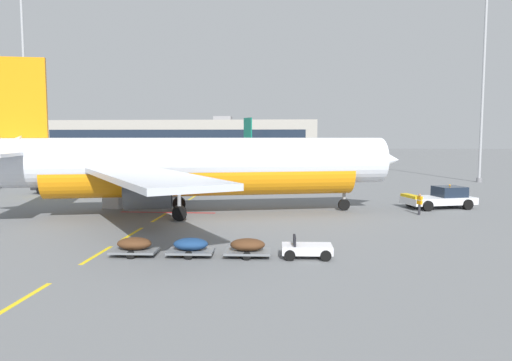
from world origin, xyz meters
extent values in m
plane|color=slate|center=(40.00, 40.00, 0.00)|extent=(400.00, 400.00, 0.00)
cube|color=yellow|center=(18.00, 0.59, 0.00)|extent=(0.24, 4.00, 0.01)
cube|color=yellow|center=(18.00, 7.56, 0.00)|extent=(0.24, 4.00, 0.01)
cube|color=yellow|center=(18.00, 13.26, 0.00)|extent=(0.24, 4.00, 0.01)
cube|color=yellow|center=(18.00, 19.51, 0.00)|extent=(0.24, 4.00, 0.01)
cube|color=yellow|center=(18.00, 25.88, 0.00)|extent=(0.24, 4.00, 0.01)
cube|color=yellow|center=(18.00, 31.94, 0.00)|extent=(0.24, 4.00, 0.01)
cube|color=yellow|center=(18.00, 38.67, 0.00)|extent=(0.24, 4.00, 0.01)
cube|color=yellow|center=(18.00, 45.48, 0.00)|extent=(0.24, 4.00, 0.01)
cube|color=yellow|center=(18.00, 51.42, 0.00)|extent=(0.24, 4.00, 0.01)
cube|color=yellow|center=(18.00, 57.89, 0.00)|extent=(0.24, 4.00, 0.01)
cube|color=yellow|center=(18.00, 65.23, 0.00)|extent=(0.24, 4.00, 0.01)
cube|color=yellow|center=(18.00, 72.09, 0.00)|extent=(0.24, 4.00, 0.01)
cube|color=yellow|center=(18.00, 77.76, 0.00)|extent=(0.24, 4.00, 0.01)
cube|color=yellow|center=(18.00, 84.03, 0.00)|extent=(0.24, 4.00, 0.01)
cube|color=#B21414|center=(18.00, 22.00, 0.00)|extent=(8.00, 0.40, 0.01)
cylinder|color=silver|center=(21.18, 21.42, 4.30)|extent=(30.14, 10.89, 3.80)
cylinder|color=orange|center=(21.18, 21.42, 3.26)|extent=(24.63, 9.25, 3.50)
cone|color=silver|center=(35.79, 25.02, 4.30)|extent=(4.29, 4.45, 3.72)
cube|color=#192333|center=(34.77, 24.77, 4.97)|extent=(2.23, 3.15, 0.60)
cube|color=orange|center=(7.58, 18.08, 9.20)|extent=(4.36, 1.40, 6.00)
cube|color=silver|center=(6.14, 21.02, 5.06)|extent=(4.64, 6.98, 0.24)
cube|color=#B7BCC6|center=(15.29, 28.73, 3.83)|extent=(6.40, 17.38, 0.36)
cube|color=#B7BCC6|center=(19.35, 12.22, 3.83)|extent=(13.31, 16.86, 0.36)
cylinder|color=#4C4F54|center=(15.86, 25.78, 2.38)|extent=(3.61, 2.80, 2.10)
cylinder|color=black|center=(17.41, 26.16, 2.38)|extent=(0.54, 1.76, 1.79)
cylinder|color=#4C4F54|center=(18.49, 15.10, 2.38)|extent=(3.61, 2.80, 2.10)
cylinder|color=black|center=(20.04, 15.48, 2.38)|extent=(0.54, 1.76, 1.79)
cylinder|color=gray|center=(32.73, 24.27, 1.83)|extent=(0.28, 0.28, 2.67)
cylinder|color=black|center=(32.73, 24.27, 0.50)|extent=(1.03, 0.51, 0.99)
cylinder|color=gray|center=(18.61, 23.47, 1.86)|extent=(0.28, 0.28, 2.61)
cylinder|color=black|center=(18.53, 23.81, 0.55)|extent=(1.15, 0.60, 1.10)
cylinder|color=black|center=(18.70, 23.13, 0.55)|extent=(1.15, 0.60, 1.10)
cylinder|color=gray|center=(19.86, 18.42, 1.86)|extent=(0.28, 0.28, 2.61)
cylinder|color=black|center=(19.77, 18.76, 0.55)|extent=(1.15, 0.60, 1.10)
cylinder|color=black|center=(19.94, 18.08, 0.55)|extent=(1.15, 0.60, 1.10)
cube|color=silver|center=(41.18, 26.35, 0.70)|extent=(6.55, 4.42, 0.60)
cube|color=#192333|center=(42.21, 26.66, 1.45)|extent=(2.92, 2.73, 0.90)
cube|color=yellow|center=(38.65, 25.58, 1.12)|extent=(1.40, 2.61, 0.24)
sphere|color=orange|center=(42.21, 26.66, 2.00)|extent=(0.16, 0.16, 0.16)
cylinder|color=black|center=(39.75, 24.45, 0.45)|extent=(0.98, 0.64, 0.90)
cylinder|color=black|center=(38.94, 27.13, 0.45)|extent=(0.98, 0.64, 0.90)
cylinder|color=black|center=(43.42, 25.57, 0.45)|extent=(0.98, 0.64, 0.90)
cylinder|color=black|center=(42.61, 28.25, 0.45)|extent=(0.98, 0.64, 0.90)
cylinder|color=silver|center=(23.85, 87.68, 3.81)|extent=(16.87, 24.43, 3.36)
cylinder|color=#0F604C|center=(23.85, 87.68, 2.88)|extent=(14.04, 20.07, 3.09)
cone|color=silver|center=(30.85, 76.35, 3.81)|extent=(4.43, 4.37, 3.30)
cone|color=silver|center=(16.52, 99.54, 4.23)|extent=(4.39, 4.67, 2.86)
cube|color=#192333|center=(30.37, 77.14, 4.39)|extent=(2.89, 2.53, 0.53)
cube|color=#0F604C|center=(17.33, 98.22, 8.14)|extent=(2.32, 3.48, 5.31)
cube|color=silver|center=(19.41, 100.24, 4.48)|extent=(6.31, 5.39, 0.21)
cube|color=silver|center=(14.60, 97.26, 4.48)|extent=(6.31, 5.39, 0.21)
cube|color=#B7BCC6|center=(28.40, 94.63, 3.39)|extent=(15.61, 7.39, 0.32)
cube|color=#B7BCC6|center=(15.60, 86.72, 3.39)|extent=(12.77, 14.37, 0.32)
cylinder|color=#4C4F54|center=(26.07, 93.35, 2.10)|extent=(3.07, 3.39, 1.86)
cylinder|color=black|center=(26.81, 92.14, 2.10)|extent=(1.40, 0.92, 1.58)
cylinder|color=#4C4F54|center=(17.79, 88.23, 2.10)|extent=(3.07, 3.39, 1.86)
cylinder|color=black|center=(18.53, 87.02, 2.10)|extent=(1.40, 0.92, 1.58)
cylinder|color=gray|center=(29.39, 78.72, 1.62)|extent=(0.25, 0.25, 2.36)
cylinder|color=black|center=(29.39, 78.72, 0.44)|extent=(0.67, 0.88, 0.88)
cylinder|color=gray|center=(24.87, 90.40, 1.64)|extent=(0.25, 0.25, 2.31)
cylinder|color=black|center=(25.14, 90.56, 0.49)|extent=(0.78, 0.99, 0.97)
cylinder|color=black|center=(24.61, 90.24, 0.49)|extent=(0.78, 0.99, 0.97)
cylinder|color=gray|center=(20.96, 87.98, 1.64)|extent=(0.25, 0.25, 2.31)
cylinder|color=black|center=(21.22, 88.14, 0.49)|extent=(0.78, 0.99, 0.97)
cylinder|color=black|center=(20.70, 87.82, 0.49)|extent=(0.78, 0.99, 0.97)
cube|color=black|center=(3.25, 34.24, 0.74)|extent=(7.12, 2.76, 0.60)
cube|color=yellow|center=(5.56, 34.12, 1.59)|extent=(2.50, 2.43, 1.10)
cube|color=#192333|center=(6.71, 34.06, 1.69)|extent=(0.16, 1.92, 0.64)
cube|color=yellow|center=(2.27, 34.30, 2.09)|extent=(4.88, 2.65, 2.10)
cylinder|color=black|center=(5.55, 35.33, 0.48)|extent=(0.97, 0.33, 0.96)
cylinder|color=black|center=(5.43, 32.93, 0.48)|extent=(0.97, 0.33, 0.96)
cylinder|color=black|center=(1.08, 35.56, 0.48)|extent=(0.97, 0.33, 0.96)
cylinder|color=black|center=(0.95, 33.16, 0.48)|extent=(0.97, 0.33, 0.96)
cube|color=silver|center=(29.16, 7.90, 0.46)|extent=(2.65, 1.50, 0.44)
cube|color=black|center=(28.51, 7.88, 0.86)|extent=(0.16, 1.12, 0.56)
cylinder|color=black|center=(30.04, 8.64, 0.28)|extent=(0.57, 0.20, 0.56)
cylinder|color=black|center=(30.09, 7.24, 0.28)|extent=(0.57, 0.20, 0.56)
cylinder|color=black|center=(28.22, 8.57, 0.28)|extent=(0.57, 0.20, 0.56)
cylinder|color=black|center=(28.28, 7.17, 0.28)|extent=(0.57, 0.20, 0.56)
cube|color=slate|center=(26.06, 7.79, 0.28)|extent=(2.45, 1.59, 0.12)
ellipsoid|color=#4C2D19|center=(26.06, 7.79, 0.66)|extent=(1.87, 1.27, 0.64)
cylinder|color=black|center=(26.04, 8.46, 0.22)|extent=(0.44, 0.16, 0.44)
cylinder|color=black|center=(26.09, 7.11, 0.22)|extent=(0.44, 0.16, 0.44)
cube|color=slate|center=(23.06, 7.68, 0.28)|extent=(2.45, 1.59, 0.12)
ellipsoid|color=navy|center=(23.06, 7.68, 0.66)|extent=(1.87, 1.27, 0.64)
cylinder|color=black|center=(23.04, 8.35, 0.22)|extent=(0.44, 0.16, 0.44)
cylinder|color=black|center=(23.09, 7.00, 0.22)|extent=(0.44, 0.16, 0.44)
cube|color=slate|center=(20.07, 7.57, 0.28)|extent=(2.45, 1.59, 0.12)
ellipsoid|color=#4C2D19|center=(20.07, 7.57, 0.66)|extent=(1.87, 1.27, 0.64)
cylinder|color=black|center=(20.04, 8.24, 0.22)|extent=(0.44, 0.16, 0.44)
cylinder|color=black|center=(20.09, 6.89, 0.22)|extent=(0.44, 0.16, 0.44)
cylinder|color=#232328|center=(38.53, 22.39, 0.42)|extent=(0.16, 0.16, 0.85)
cylinder|color=#232328|center=(38.62, 22.61, 0.42)|extent=(0.16, 0.16, 0.85)
cube|color=orange|center=(38.57, 22.50, 1.17)|extent=(0.38, 0.54, 0.64)
cube|color=silver|center=(38.57, 22.50, 1.20)|extent=(0.39, 0.55, 0.06)
sphere|color=#8C664C|center=(38.57, 22.50, 1.60)|extent=(0.23, 0.23, 0.23)
cylinder|color=orange|center=(38.64, 22.21, 1.20)|extent=(0.09, 0.09, 0.57)
cylinder|color=orange|center=(38.51, 22.79, 1.20)|extent=(0.09, 0.09, 0.57)
cube|color=#B7BCC6|center=(12.64, 24.27, 0.80)|extent=(1.84, 1.81, 1.60)
cube|color=silver|center=(12.64, 24.27, 0.80)|extent=(1.60, 0.32, 1.36)
cylinder|color=slate|center=(-9.07, 48.18, 0.30)|extent=(0.70, 0.70, 0.60)
cylinder|color=#9EA0A5|center=(-9.07, 48.18, 13.74)|extent=(0.36, 0.36, 27.47)
cylinder|color=slate|center=(54.03, 51.62, 0.30)|extent=(0.70, 0.70, 0.60)
cylinder|color=#9EA0A5|center=(54.03, 51.62, 14.15)|extent=(0.36, 0.36, 28.29)
cube|color=#9E998E|center=(-9.94, 149.18, 5.85)|extent=(91.25, 26.79, 11.69)
cube|color=#192333|center=(-9.94, 135.72, 6.43)|extent=(83.95, 0.12, 4.21)
cube|color=gray|center=(3.75, 149.18, 12.49)|extent=(6.00, 5.00, 1.60)
camera|label=1|loc=(28.46, -16.77, 6.29)|focal=33.68mm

